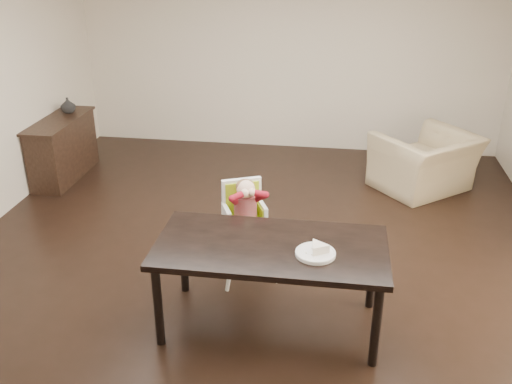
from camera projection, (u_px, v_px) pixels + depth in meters
ground at (253, 269)px, 5.47m from camera, size 7.00×7.00×0.00m
room_walls at (252, 78)px, 4.70m from camera, size 6.02×7.02×2.71m
dining_table at (271, 254)px, 4.44m from camera, size 1.80×0.90×0.75m
high_chair at (245, 208)px, 5.15m from camera, size 0.53×0.53×0.97m
plate at (317, 251)px, 4.26m from camera, size 0.33×0.33×0.09m
armchair at (426, 153)px, 6.98m from camera, size 1.31×1.25×0.96m
sideboard at (63, 148)px, 7.37m from camera, size 0.44×1.26×0.79m
vase at (68, 105)px, 7.44m from camera, size 0.22×0.22×0.19m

